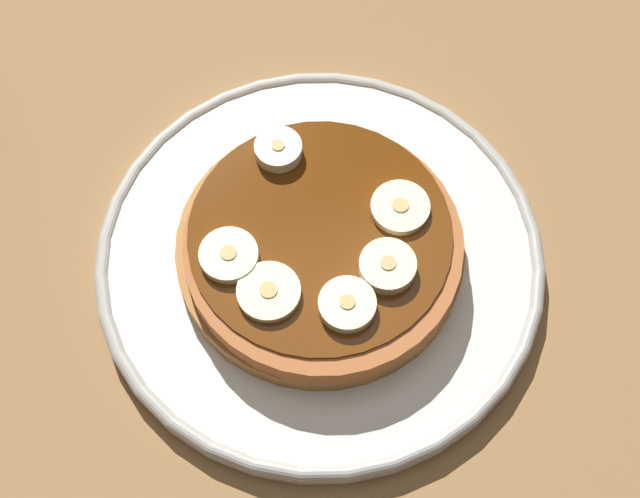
% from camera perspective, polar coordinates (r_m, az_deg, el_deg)
% --- Properties ---
extents(ground_plane, '(1.40, 1.40, 0.03)m').
position_cam_1_polar(ground_plane, '(0.53, 0.00, -1.62)').
color(ground_plane, olive).
extents(plate, '(0.25, 0.25, 0.01)m').
position_cam_1_polar(plate, '(0.51, 0.00, -0.56)').
color(plate, silver).
rests_on(plate, ground_plane).
extents(pancake_stack, '(0.16, 0.16, 0.03)m').
position_cam_1_polar(pancake_stack, '(0.50, 0.09, 0.10)').
color(pancake_stack, '#AE753D').
rests_on(pancake_stack, plate).
extents(banana_slice_0, '(0.03, 0.03, 0.01)m').
position_cam_1_polar(banana_slice_0, '(0.47, 4.24, -1.12)').
color(banana_slice_0, '#F0EABC').
rests_on(banana_slice_0, pancake_stack).
extents(banana_slice_1, '(0.03, 0.03, 0.01)m').
position_cam_1_polar(banana_slice_1, '(0.51, -2.62, 6.20)').
color(banana_slice_1, '#F9EBC6').
rests_on(banana_slice_1, pancake_stack).
extents(banana_slice_2, '(0.03, 0.03, 0.01)m').
position_cam_1_polar(banana_slice_2, '(0.49, 5.10, 2.42)').
color(banana_slice_2, '#F7E9B4').
rests_on(banana_slice_2, pancake_stack).
extents(banana_slice_3, '(0.03, 0.03, 0.01)m').
position_cam_1_polar(banana_slice_3, '(0.48, -5.87, 0.06)').
color(banana_slice_3, '#F8EFBD').
rests_on(banana_slice_3, pancake_stack).
extents(banana_slice_4, '(0.03, 0.03, 0.01)m').
position_cam_1_polar(banana_slice_4, '(0.46, 1.17, -3.69)').
color(banana_slice_4, '#EEF0C1').
rests_on(banana_slice_4, pancake_stack).
extents(banana_slice_5, '(0.03, 0.03, 0.01)m').
position_cam_1_polar(banana_slice_5, '(0.47, -3.23, -2.73)').
color(banana_slice_5, '#F1F4B8').
rests_on(banana_slice_5, pancake_stack).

